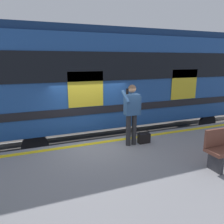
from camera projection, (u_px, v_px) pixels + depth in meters
ground_plane at (97, 165)px, 6.99m from camera, size 25.97×25.97×0.00m
platform at (135, 199)px, 4.58m from camera, size 17.32×5.12×0.86m
safety_line at (100, 143)px, 6.51m from camera, size 16.97×0.16×0.01m
track_rail_near at (87, 149)px, 8.07m from camera, size 22.51×0.08×0.16m
track_rail_far at (78, 136)px, 9.37m from camera, size 22.51×0.08×0.16m
train_carriage at (123, 76)px, 8.77m from camera, size 10.89×2.73×4.14m
passenger at (132, 110)px, 6.13m from camera, size 0.57×0.55×1.74m
handbag at (144, 138)px, 6.47m from camera, size 0.35×0.32×0.36m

